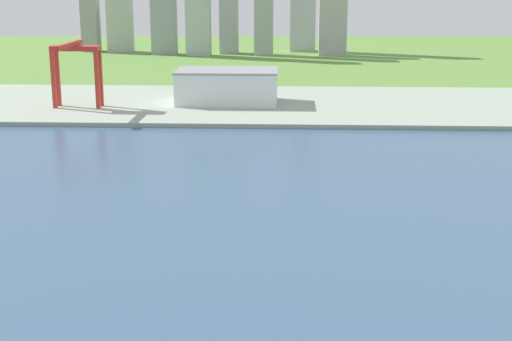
% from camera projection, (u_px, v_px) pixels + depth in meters
% --- Properties ---
extents(ground_plane, '(2400.00, 2400.00, 0.00)m').
position_uv_depth(ground_plane, '(251.00, 194.00, 267.67)').
color(ground_plane, '#5B883A').
extents(water_bay, '(840.00, 360.00, 0.15)m').
position_uv_depth(water_bay, '(240.00, 254.00, 209.65)').
color(water_bay, '#385675').
rests_on(water_bay, ground).
extents(industrial_pier, '(840.00, 140.00, 2.50)m').
position_uv_depth(industrial_pier, '(267.00, 104.00, 451.02)').
color(industrial_pier, '#95A391').
rests_on(industrial_pier, ground).
extents(port_crane_red, '(27.87, 46.22, 38.39)m').
position_uv_depth(port_crane_red, '(75.00, 59.00, 425.29)').
color(port_crane_red, '#B72D23').
rests_on(port_crane_red, industrial_pier).
extents(warehouse_main, '(61.01, 38.60, 20.02)m').
position_uv_depth(warehouse_main, '(227.00, 86.00, 447.45)').
color(warehouse_main, white).
rests_on(warehouse_main, industrial_pier).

